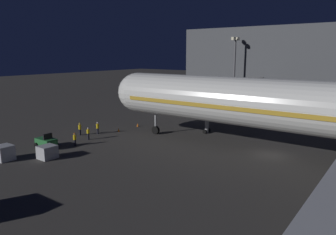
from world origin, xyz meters
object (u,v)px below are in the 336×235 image
baggage_container_near_belt (4,153)px  traffic_cone_nose_port (138,125)px  apron_floodlight_mast (234,68)px  traffic_cone_nose_starboard (119,130)px  ground_crew_near_nose_gear (80,128)px  baggage_container_mid_row (47,152)px  jet_bridge (228,89)px  pushback_tug (46,142)px  ground_crew_by_tug (98,127)px  ground_crew_marshaller_fwd (75,139)px  ground_crew_under_port_wing (88,133)px

baggage_container_near_belt → traffic_cone_nose_port: size_ratio=3.33×
apron_floodlight_mast → traffic_cone_nose_starboard: apron_floodlight_mast is taller
apron_floodlight_mast → ground_crew_near_nose_gear: (32.62, -8.90, -7.87)m
baggage_container_mid_row → ground_crew_near_nose_gear: (-9.13, -5.69, 0.26)m
jet_bridge → ground_crew_near_nose_gear: size_ratio=12.19×
pushback_tug → baggage_container_near_belt: size_ratio=1.51×
ground_crew_by_tug → ground_crew_marshaller_fwd: bearing=22.3°
jet_bridge → traffic_cone_nose_port: size_ratio=40.58×
ground_crew_under_port_wing → traffic_cone_nose_port: 10.32m
baggage_container_near_belt → baggage_container_mid_row: bearing=133.9°
baggage_container_mid_row → ground_crew_by_tug: ground_crew_by_tug is taller
ground_crew_under_port_wing → pushback_tug: bearing=-10.5°
traffic_cone_nose_port → traffic_cone_nose_starboard: (4.40, 0.00, 0.00)m
ground_crew_marshaller_fwd → traffic_cone_nose_starboard: 9.02m
pushback_tug → ground_crew_marshaller_fwd: size_ratio=1.60×
baggage_container_mid_row → ground_crew_marshaller_fwd: bearing=-161.8°
ground_crew_marshaller_fwd → traffic_cone_nose_port: ground_crew_marshaller_fwd is taller
pushback_tug → ground_crew_under_port_wing: size_ratio=1.59×
traffic_cone_nose_port → jet_bridge: bearing=130.9°
baggage_container_near_belt → ground_crew_under_port_wing: 11.38m
ground_crew_marshaller_fwd → traffic_cone_nose_port: (-13.34, -1.03, -0.68)m
baggage_container_near_belt → traffic_cone_nose_port: 21.67m
jet_bridge → ground_crew_near_nose_gear: 24.33m
jet_bridge → baggage_container_mid_row: jet_bridge is taller
baggage_container_near_belt → traffic_cone_nose_port: bearing=178.4°
baggage_container_near_belt → ground_crew_under_port_wing: ground_crew_under_port_wing is taller
ground_crew_near_nose_gear → baggage_container_near_belt: bearing=10.8°
apron_floodlight_mast → traffic_cone_nose_starboard: 29.60m
ground_crew_by_tug → ground_crew_under_port_wing: bearing=26.2°
ground_crew_under_port_wing → baggage_container_mid_row: bearing=18.2°
pushback_tug → baggage_container_near_belt: (5.54, 0.42, 0.07)m
jet_bridge → apron_floodlight_mast: size_ratio=1.49×
jet_bridge → baggage_container_near_belt: bearing=-20.7°
baggage_container_mid_row → traffic_cone_nose_starboard: 14.32m
jet_bridge → pushback_tug: (25.88, -12.31, -5.20)m
ground_crew_near_nose_gear → traffic_cone_nose_port: ground_crew_near_nose_gear is taller
jet_bridge → baggage_container_near_belt: jet_bridge is taller
ground_crew_near_nose_gear → ground_crew_by_tug: (-2.04, 1.53, -0.02)m
traffic_cone_nose_starboard → baggage_container_mid_row: bearing=10.9°
baggage_container_mid_row → ground_crew_under_port_wing: 8.58m
ground_crew_marshaller_fwd → jet_bridge: bearing=156.1°
apron_floodlight_mast → baggage_container_mid_row: bearing=-4.4°
ground_crew_marshaller_fwd → ground_crew_by_tug: ground_crew_by_tug is taller
baggage_container_near_belt → ground_crew_near_nose_gear: ground_crew_near_nose_gear is taller
ground_crew_marshaller_fwd → traffic_cone_nose_port: size_ratio=3.15×
ground_crew_by_tug → traffic_cone_nose_starboard: bearing=153.2°
pushback_tug → traffic_cone_nose_starboard: size_ratio=5.03×
traffic_cone_nose_starboard → ground_crew_by_tug: bearing=-26.8°
jet_bridge → pushback_tug: size_ratio=8.07×
baggage_container_near_belt → traffic_cone_nose_starboard: 17.28m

